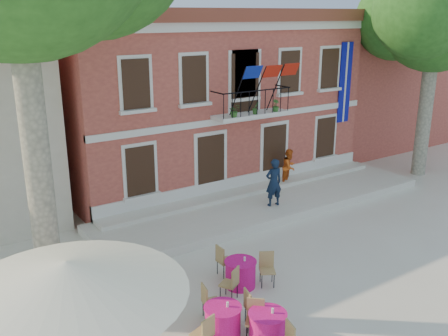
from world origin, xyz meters
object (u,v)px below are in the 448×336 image
plane_tree_east (437,17)px  cafe_table_0 (223,320)px  cafe_table_1 (267,326)px  pedestrian_orange (289,167)px  pedestrian_navy (274,182)px  patio_umbrella (67,278)px  cafe_table_3 (240,272)px

plane_tree_east → cafe_table_0: (-14.68, -5.26, -6.74)m
plane_tree_east → cafe_table_0: 16.99m
cafe_table_1 → pedestrian_orange: bearing=46.5°
plane_tree_east → pedestrian_navy: bearing=179.8°
plane_tree_east → cafe_table_1: size_ratio=4.95×
patio_umbrella → cafe_table_3: size_ratio=2.29×
patio_umbrella → pedestrian_navy: size_ratio=2.33×
cafe_table_0 → cafe_table_1: size_ratio=0.93×
cafe_table_1 → cafe_table_3: (0.94, 2.38, 0.01)m
patio_umbrella → cafe_table_1: size_ratio=2.18×
pedestrian_navy → cafe_table_0: 7.91m
pedestrian_navy → cafe_table_3: bearing=50.5°
pedestrian_orange → cafe_table_3: pedestrian_orange is taller
patio_umbrella → cafe_table_0: (3.56, 0.43, -2.44)m
cafe_table_0 → cafe_table_3: 2.30m
cafe_table_3 → pedestrian_navy: bearing=41.6°
pedestrian_navy → cafe_table_3: 5.63m
patio_umbrella → pedestrian_navy: 11.12m
pedestrian_navy → patio_umbrella: bearing=40.3°
plane_tree_east → cafe_table_1: 16.65m
pedestrian_navy → cafe_table_0: size_ratio=1.01×
patio_umbrella → pedestrian_orange: 13.76m
plane_tree_east → pedestrian_orange: size_ratio=6.30×
cafe_table_1 → cafe_table_3: same height
plane_tree_east → cafe_table_1: bearing=-156.6°
plane_tree_east → pedestrian_navy: 10.66m
cafe_table_0 → cafe_table_1: bearing=-47.8°
patio_umbrella → cafe_table_0: patio_umbrella is taller
pedestrian_orange → cafe_table_1: pedestrian_orange is taller
pedestrian_navy → cafe_table_1: bearing=58.8°
cafe_table_1 → cafe_table_0: bearing=132.2°
cafe_table_0 → cafe_table_3: bearing=44.0°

